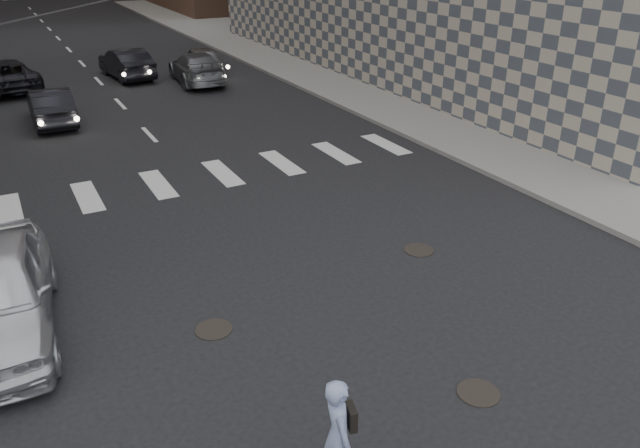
{
  "coord_description": "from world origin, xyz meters",
  "views": [
    {
      "loc": [
        -4.79,
        -8.3,
        6.81
      ],
      "look_at": [
        0.65,
        1.94,
        1.3
      ],
      "focal_mm": 35.0,
      "sensor_mm": 36.0,
      "label": 1
    }
  ],
  "objects_px": {
    "skateboarder": "(339,434)",
    "traffic_car_d": "(202,60)",
    "traffic_car_c": "(5,75)",
    "traffic_car_b": "(197,68)",
    "traffic_car_e": "(126,63)",
    "traffic_car_a": "(51,106)"
  },
  "relations": [
    {
      "from": "skateboarder",
      "to": "traffic_car_b",
      "type": "xyz_separation_m",
      "value": [
        5.95,
        24.42,
        -0.21
      ]
    },
    {
      "from": "skateboarder",
      "to": "traffic_car_a",
      "type": "bearing_deg",
      "value": 107.59
    },
    {
      "from": "skateboarder",
      "to": "traffic_car_c",
      "type": "relative_size",
      "value": 0.35
    },
    {
      "from": "traffic_car_b",
      "to": "traffic_car_c",
      "type": "bearing_deg",
      "value": -12.37
    },
    {
      "from": "traffic_car_a",
      "to": "traffic_car_d",
      "type": "xyz_separation_m",
      "value": [
        8.03,
        6.22,
        0.01
      ]
    },
    {
      "from": "traffic_car_c",
      "to": "traffic_car_b",
      "type": "bearing_deg",
      "value": 155.41
    },
    {
      "from": "traffic_car_a",
      "to": "traffic_car_d",
      "type": "bearing_deg",
      "value": -141.79
    },
    {
      "from": "traffic_car_c",
      "to": "traffic_car_e",
      "type": "distance_m",
      "value": 5.5
    },
    {
      "from": "skateboarder",
      "to": "traffic_car_b",
      "type": "height_order",
      "value": "skateboarder"
    },
    {
      "from": "traffic_car_e",
      "to": "traffic_car_a",
      "type": "bearing_deg",
      "value": 51.19
    },
    {
      "from": "traffic_car_e",
      "to": "traffic_car_b",
      "type": "bearing_deg",
      "value": 129.92
    },
    {
      "from": "traffic_car_c",
      "to": "traffic_car_d",
      "type": "height_order",
      "value": "traffic_car_c"
    },
    {
      "from": "skateboarder",
      "to": "traffic_car_a",
      "type": "relative_size",
      "value": 0.43
    },
    {
      "from": "traffic_car_d",
      "to": "traffic_car_b",
      "type": "bearing_deg",
      "value": 73.06
    },
    {
      "from": "skateboarder",
      "to": "traffic_car_c",
      "type": "xyz_separation_m",
      "value": [
        -2.33,
        26.98,
        -0.23
      ]
    },
    {
      "from": "traffic_car_b",
      "to": "traffic_car_d",
      "type": "height_order",
      "value": "traffic_car_b"
    },
    {
      "from": "traffic_car_b",
      "to": "traffic_car_e",
      "type": "distance_m",
      "value": 3.83
    },
    {
      "from": "traffic_car_d",
      "to": "traffic_car_e",
      "type": "height_order",
      "value": "traffic_car_e"
    },
    {
      "from": "traffic_car_a",
      "to": "traffic_car_b",
      "type": "xyz_separation_m",
      "value": [
        7.09,
        4.17,
        0.04
      ]
    },
    {
      "from": "skateboarder",
      "to": "traffic_car_d",
      "type": "distance_m",
      "value": 27.35
    },
    {
      "from": "traffic_car_b",
      "to": "traffic_car_d",
      "type": "relative_size",
      "value": 1.22
    },
    {
      "from": "traffic_car_b",
      "to": "skateboarder",
      "type": "bearing_deg",
      "value": 81.13
    }
  ]
}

